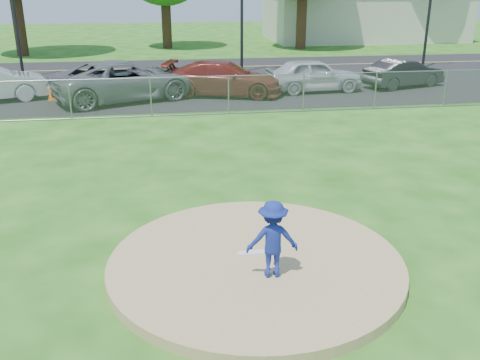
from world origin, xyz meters
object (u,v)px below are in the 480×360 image
object	(u,v)px
traffic_cone	(52,91)
parked_car_darkred	(224,78)
traffic_signal_left	(19,12)
traffic_signal_right	(433,9)
pitcher	(273,239)
parked_car_gray	(125,81)
parked_car_pearl	(313,75)
parked_car_charcoal	(404,73)
commercial_building	(363,14)

from	to	relation	value
traffic_cone	parked_car_darkred	xyz separation A→B (m)	(7.56, -0.08, 0.39)
traffic_signal_left	traffic_signal_right	distance (m)	23.00
pitcher	parked_car_gray	xyz separation A→B (m)	(-3.33, 15.77, -0.02)
traffic_signal_left	traffic_cone	distance (m)	7.42
traffic_signal_left	parked_car_darkred	size ratio (longest dim) A/B	1.05
parked_car_pearl	parked_car_charcoal	xyz separation A→B (m)	(4.70, 0.45, -0.10)
traffic_signal_right	traffic_signal_left	bearing A→B (deg)	180.00
parked_car_charcoal	traffic_cone	bearing A→B (deg)	74.06
traffic_signal_right	parked_car_darkred	bearing A→B (deg)	-153.74
traffic_signal_left	parked_car_pearl	world-z (taller)	traffic_signal_left
traffic_cone	parked_car_pearl	bearing A→B (deg)	1.23
traffic_signal_right	pitcher	distance (m)	26.72
pitcher	parked_car_gray	bearing A→B (deg)	-75.18
traffic_signal_right	parked_car_gray	size ratio (longest dim) A/B	0.91
parked_car_gray	parked_car_charcoal	world-z (taller)	parked_car_gray
parked_car_charcoal	traffic_signal_right	bearing A→B (deg)	-53.94
commercial_building	parked_car_pearl	world-z (taller)	commercial_building
traffic_cone	parked_car_pearl	size ratio (longest dim) A/B	0.17
parked_car_darkred	traffic_signal_left	bearing A→B (deg)	72.79
parked_car_darkred	parked_car_pearl	size ratio (longest dim) A/B	1.17
pitcher	commercial_building	bearing A→B (deg)	-109.39
pitcher	traffic_cone	distance (m)	17.51
parked_car_charcoal	pitcher	bearing A→B (deg)	131.03
commercial_building	traffic_cone	world-z (taller)	commercial_building
commercial_building	pitcher	size ratio (longest dim) A/B	11.92
traffic_signal_left	parked_car_gray	world-z (taller)	traffic_signal_left
pitcher	parked_car_charcoal	size ratio (longest dim) A/B	0.34
pitcher	parked_car_pearl	xyz separation A→B (m)	(5.32, 16.50, -0.11)
traffic_signal_right	parked_car_gray	bearing A→B (deg)	-158.59
traffic_signal_left	traffic_signal_right	bearing A→B (deg)	0.00
parked_car_pearl	parked_car_charcoal	bearing A→B (deg)	-89.80
pitcher	parked_car_charcoal	distance (m)	19.69
traffic_cone	parked_car_darkred	world-z (taller)	parked_car_darkred
traffic_signal_right	parked_car_charcoal	world-z (taller)	traffic_signal_right
commercial_building	pitcher	distance (m)	41.72
commercial_building	parked_car_pearl	distance (m)	24.50
traffic_signal_left	parked_car_gray	bearing A→B (deg)	-50.52
pitcher	parked_car_darkred	world-z (taller)	pitcher
commercial_building	parked_car_charcoal	bearing A→B (deg)	-105.00
parked_car_darkred	traffic_cone	bearing A→B (deg)	104.95
traffic_signal_left	parked_car_darkred	world-z (taller)	traffic_signal_left
parked_car_charcoal	parked_car_darkred	bearing A→B (deg)	76.59
pitcher	parked_car_pearl	size ratio (longest dim) A/B	0.30
parked_car_gray	parked_car_darkred	bearing A→B (deg)	-107.55
pitcher	parked_car_gray	size ratio (longest dim) A/B	0.22
traffic_signal_left	parked_car_gray	xyz separation A→B (m)	(5.61, -6.82, -2.50)
traffic_signal_right	traffic_cone	bearing A→B (deg)	-162.86
pitcher	parked_car_charcoal	xyz separation A→B (m)	(10.02, 16.95, -0.21)
parked_car_charcoal	parked_car_gray	bearing A→B (deg)	76.65
commercial_building	traffic_cone	size ratio (longest dim) A/B	21.66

